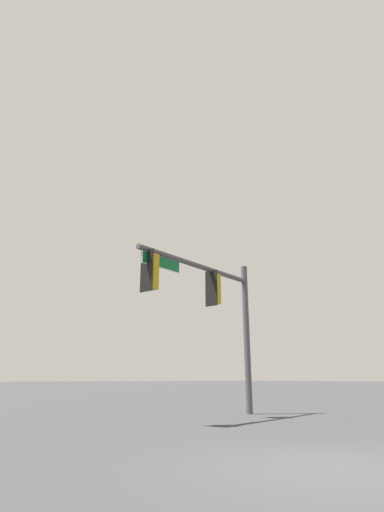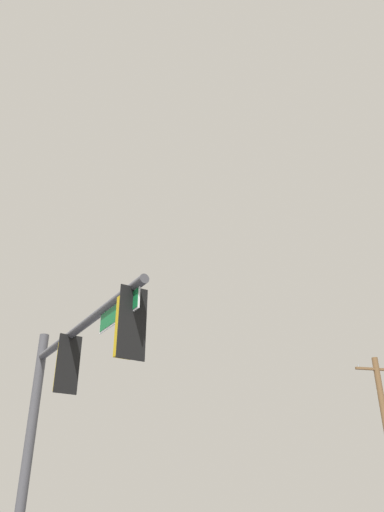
% 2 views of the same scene
% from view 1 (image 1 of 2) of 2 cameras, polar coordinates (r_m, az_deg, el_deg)
% --- Properties ---
extents(ground_plane, '(400.00, 400.00, 0.00)m').
position_cam_1_polar(ground_plane, '(6.78, 19.86, -26.81)').
color(ground_plane, '#38383A').
extents(signal_pole_near, '(5.84, 1.53, 5.65)m').
position_cam_1_polar(signal_pole_near, '(14.41, 2.98, -6.30)').
color(signal_pole_near, '#47474C').
rests_on(signal_pole_near, ground_plane).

